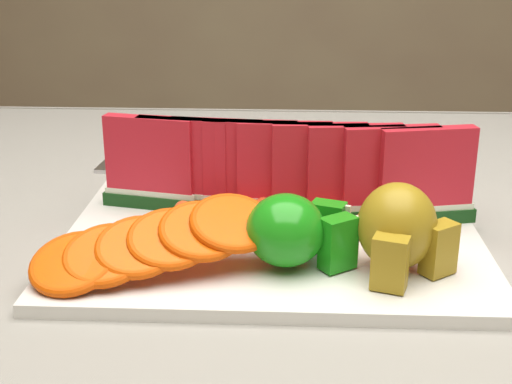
{
  "coord_description": "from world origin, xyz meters",
  "views": [
    {
      "loc": [
        0.01,
        -0.68,
        1.05
      ],
      "look_at": [
        -0.02,
        -0.03,
        0.81
      ],
      "focal_mm": 50.0,
      "sensor_mm": 36.0,
      "label": 1
    }
  ],
  "objects_px": {
    "pear_cluster": "(399,229)",
    "side_plate": "(351,152)",
    "platter": "(272,240)",
    "apple_cluster": "(294,231)",
    "fork": "(121,151)"
  },
  "relations": [
    {
      "from": "platter",
      "to": "pear_cluster",
      "type": "bearing_deg",
      "value": -33.37
    },
    {
      "from": "side_plate",
      "to": "fork",
      "type": "bearing_deg",
      "value": -179.92
    },
    {
      "from": "apple_cluster",
      "to": "fork",
      "type": "height_order",
      "value": "apple_cluster"
    },
    {
      "from": "pear_cluster",
      "to": "side_plate",
      "type": "height_order",
      "value": "pear_cluster"
    },
    {
      "from": "apple_cluster",
      "to": "side_plate",
      "type": "height_order",
      "value": "apple_cluster"
    },
    {
      "from": "pear_cluster",
      "to": "side_plate",
      "type": "distance_m",
      "value": 0.38
    },
    {
      "from": "platter",
      "to": "fork",
      "type": "relative_size",
      "value": 2.05
    },
    {
      "from": "platter",
      "to": "apple_cluster",
      "type": "distance_m",
      "value": 0.08
    },
    {
      "from": "platter",
      "to": "side_plate",
      "type": "bearing_deg",
      "value": 71.77
    },
    {
      "from": "side_plate",
      "to": "fork",
      "type": "distance_m",
      "value": 0.32
    },
    {
      "from": "apple_cluster",
      "to": "side_plate",
      "type": "relative_size",
      "value": 0.45
    },
    {
      "from": "platter",
      "to": "side_plate",
      "type": "relative_size",
      "value": 1.72
    },
    {
      "from": "apple_cluster",
      "to": "fork",
      "type": "bearing_deg",
      "value": 122.81
    },
    {
      "from": "side_plate",
      "to": "apple_cluster",
      "type": "bearing_deg",
      "value": -102.17
    },
    {
      "from": "platter",
      "to": "pear_cluster",
      "type": "xyz_separation_m",
      "value": [
        0.11,
        -0.07,
        0.04
      ]
    }
  ]
}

